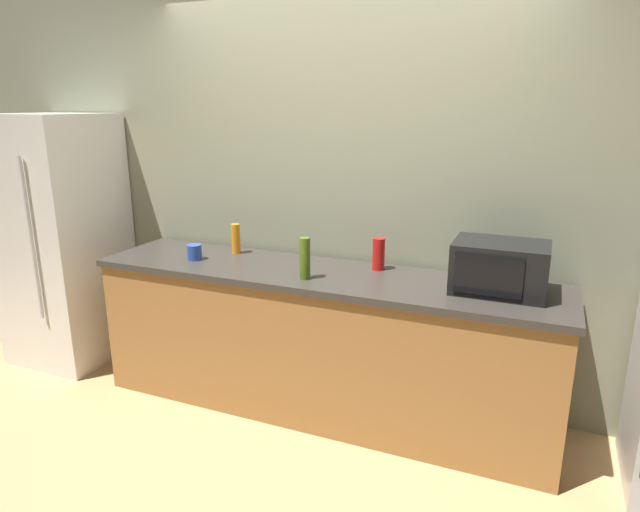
% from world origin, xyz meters
% --- Properties ---
extents(ground_plane, '(8.00, 8.00, 0.00)m').
position_xyz_m(ground_plane, '(0.00, 0.00, 0.00)').
color(ground_plane, tan).
extents(back_wall, '(6.40, 0.10, 2.70)m').
position_xyz_m(back_wall, '(0.00, 0.81, 1.35)').
color(back_wall, gray).
rests_on(back_wall, ground_plane).
extents(counter_run, '(2.84, 0.64, 0.90)m').
position_xyz_m(counter_run, '(0.00, 0.40, 0.45)').
color(counter_run, '#9E6B38').
rests_on(counter_run, ground_plane).
extents(refrigerator, '(0.72, 0.73, 1.80)m').
position_xyz_m(refrigerator, '(-2.05, 0.40, 0.90)').
color(refrigerator, white).
rests_on(refrigerator, ground_plane).
extents(microwave, '(0.48, 0.35, 0.27)m').
position_xyz_m(microwave, '(1.01, 0.45, 1.04)').
color(microwave, black).
rests_on(microwave, counter_run).
extents(bottle_dish_soap, '(0.06, 0.06, 0.20)m').
position_xyz_m(bottle_dish_soap, '(-0.68, 0.58, 1.00)').
color(bottle_dish_soap, orange).
rests_on(bottle_dish_soap, counter_run).
extents(bottle_hot_sauce, '(0.07, 0.07, 0.19)m').
position_xyz_m(bottle_hot_sauce, '(0.30, 0.59, 1.00)').
color(bottle_hot_sauce, red).
rests_on(bottle_hot_sauce, counter_run).
extents(bottle_olive_oil, '(0.06, 0.06, 0.24)m').
position_xyz_m(bottle_olive_oil, '(-0.03, 0.25, 1.02)').
color(bottle_olive_oil, '#4C6B19').
rests_on(bottle_olive_oil, counter_run).
extents(mug_blue, '(0.09, 0.09, 0.10)m').
position_xyz_m(mug_blue, '(-0.85, 0.34, 0.95)').
color(mug_blue, '#2D4CB2').
rests_on(mug_blue, counter_run).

